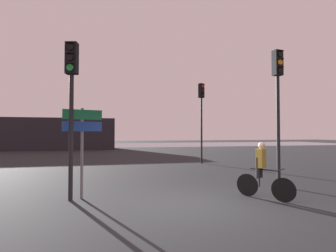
% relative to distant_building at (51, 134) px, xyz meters
% --- Properties ---
extents(ground_plane, '(120.00, 120.00, 0.00)m').
position_rel_distant_building_xyz_m(ground_plane, '(8.32, -26.16, -1.80)').
color(ground_plane, black).
extents(water_strip, '(80.00, 16.00, 0.01)m').
position_rel_distant_building_xyz_m(water_strip, '(8.32, 10.00, -1.80)').
color(water_strip, slate).
rests_on(water_strip, ground).
extents(distant_building, '(14.26, 4.00, 3.60)m').
position_rel_distant_building_xyz_m(distant_building, '(0.00, 0.00, 0.00)').
color(distant_building, black).
rests_on(distant_building, ground).
extents(traffic_light_near_right, '(0.35, 0.36, 4.83)m').
position_rel_distant_building_xyz_m(traffic_light_near_right, '(12.05, -24.45, 1.54)').
color(traffic_light_near_right, black).
rests_on(traffic_light_near_right, ground).
extents(traffic_light_near_left, '(0.37, 0.39, 4.44)m').
position_rel_distant_building_xyz_m(traffic_light_near_left, '(5.16, -24.78, 1.29)').
color(traffic_light_near_left, black).
rests_on(traffic_light_near_left, ground).
extents(traffic_light_far_right, '(0.39, 0.41, 5.01)m').
position_rel_distant_building_xyz_m(traffic_light_far_right, '(11.97, -17.07, 1.65)').
color(traffic_light_far_right, black).
rests_on(traffic_light_far_right, ground).
extents(direction_sign_post, '(1.07, 0.33, 2.60)m').
position_rel_distant_building_xyz_m(direction_sign_post, '(5.45, -24.67, -0.00)').
color(direction_sign_post, slate).
rests_on(direction_sign_post, ground).
extents(cyclist, '(0.99, 1.44, 1.62)m').
position_rel_distant_building_xyz_m(cyclist, '(10.49, -25.82, -0.98)').
color(cyclist, black).
rests_on(cyclist, ground).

